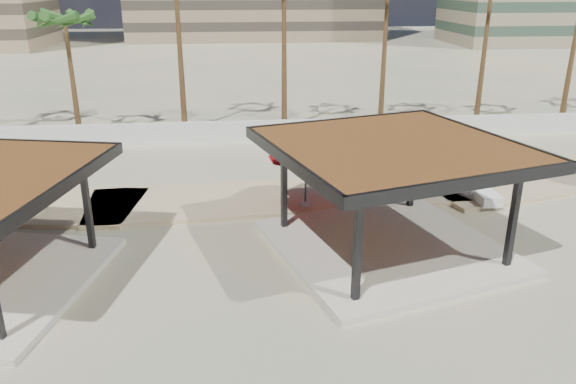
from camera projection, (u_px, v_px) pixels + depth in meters
name	position (u px, v px, depth m)	size (l,w,h in m)	color
ground	(244.00, 285.00, 16.70)	(200.00, 200.00, 0.00)	tan
promenade	(285.00, 191.00, 24.01)	(44.45, 7.97, 0.24)	#C6B284
boundary_wall	(235.00, 132.00, 31.39)	(56.00, 0.30, 1.20)	silver
pavilion_central	(391.00, 187.00, 18.15)	(9.15, 9.15, 3.75)	beige
umbrella_c	(306.00, 149.00, 21.49)	(3.68, 3.68, 2.65)	beige
lounger_b	(481.00, 192.00, 22.97)	(0.84, 2.45, 0.92)	white
lounger_c	(457.00, 184.00, 23.86)	(1.65, 2.48, 0.90)	white
palm_c	(65.00, 24.00, 30.47)	(3.00, 3.00, 7.40)	brown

